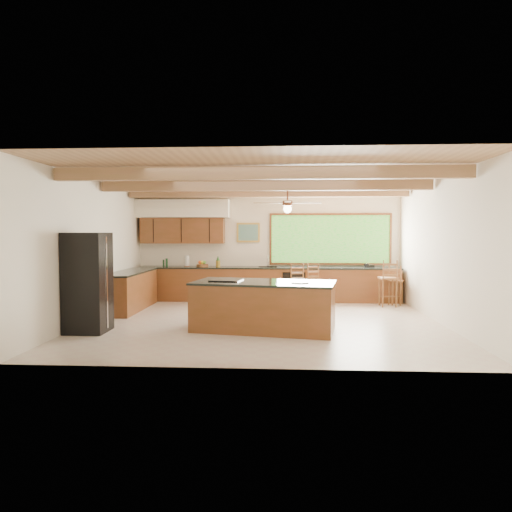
{
  "coord_description": "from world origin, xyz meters",
  "views": [
    {
      "loc": [
        0.38,
        -9.36,
        1.86
      ],
      "look_at": [
        -0.2,
        0.8,
        1.33
      ],
      "focal_mm": 32.0,
      "sensor_mm": 36.0,
      "label": 1
    }
  ],
  "objects": [
    {
      "name": "bar_stool_a",
      "position": [
        1.11,
        2.39,
        0.63
      ],
      "size": [
        0.51,
        0.51,
        1.06
      ],
      "rotation": [
        0.0,
        0.0,
        0.43
      ],
      "color": "brown",
      "rests_on": "ground"
    },
    {
      "name": "bar_stool_b",
      "position": [
        0.72,
        1.88,
        0.64
      ],
      "size": [
        0.47,
        0.47,
        1.08
      ],
      "rotation": [
        0.0,
        0.0,
        0.22
      ],
      "color": "brown",
      "rests_on": "ground"
    },
    {
      "name": "bar_stool_c",
      "position": [
        3.03,
        2.08,
        0.7
      ],
      "size": [
        0.44,
        0.44,
        1.18
      ],
      "rotation": [
        0.0,
        0.0,
        0.05
      ],
      "color": "brown",
      "rests_on": "ground"
    },
    {
      "name": "refrigerator",
      "position": [
        -3.22,
        -1.13,
        0.93
      ],
      "size": [
        0.73,
        0.7,
        1.85
      ],
      "rotation": [
        0.0,
        0.0,
        0.01
      ],
      "color": "black",
      "rests_on": "ground"
    },
    {
      "name": "bar_stool_d",
      "position": [
        3.3,
        2.4,
        0.6
      ],
      "size": [
        0.47,
        0.47,
        1.01
      ],
      "rotation": [
        0.0,
        0.0,
        -0.39
      ],
      "color": "brown",
      "rests_on": "ground"
    },
    {
      "name": "counter_run",
      "position": [
        -0.82,
        2.52,
        0.46
      ],
      "size": [
        7.12,
        3.1,
        1.22
      ],
      "color": "brown",
      "rests_on": "ground"
    },
    {
      "name": "ground",
      "position": [
        0.0,
        0.0,
        0.0
      ],
      "size": [
        7.2,
        7.2,
        0.0
      ],
      "primitive_type": "plane",
      "color": "beige",
      "rests_on": "ground"
    },
    {
      "name": "room_shell",
      "position": [
        -0.17,
        0.65,
        2.21
      ],
      "size": [
        7.27,
        6.54,
        3.02
      ],
      "color": "silver",
      "rests_on": "ground"
    },
    {
      "name": "island",
      "position": [
        0.04,
        -0.77,
        0.46
      ],
      "size": [
        2.82,
        1.69,
        0.94
      ],
      "rotation": [
        0.0,
        0.0,
        -0.17
      ],
      "color": "brown",
      "rests_on": "ground"
    }
  ]
}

